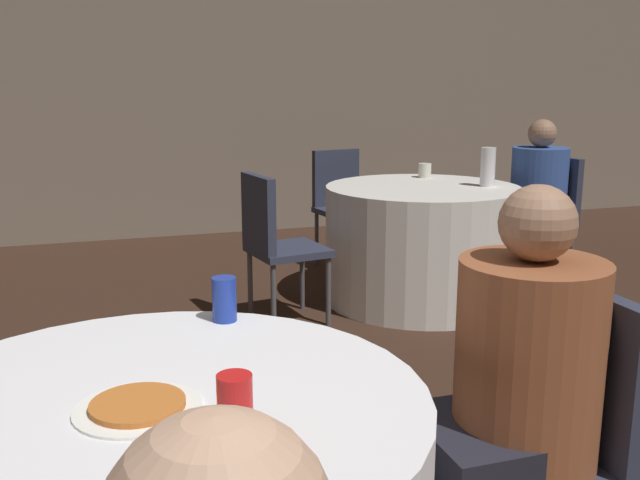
{
  "coord_description": "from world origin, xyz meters",
  "views": [
    {
      "loc": [
        -0.24,
        -1.37,
        1.37
      ],
      "look_at": [
        0.5,
        0.93,
        0.83
      ],
      "focal_mm": 40.0,
      "sensor_mm": 36.0,
      "label": 1
    }
  ],
  "objects_px": {
    "table_far": "(421,244)",
    "bottle_far": "(488,167)",
    "person_floral_shirt": "(503,409)",
    "person_blue_shirt": "(531,200)",
    "soda_can_red": "(235,406)",
    "chair_near_east": "(555,424)",
    "soda_can_blue": "(224,299)",
    "chair_far_west": "(273,236)",
    "chair_far_north": "(342,197)",
    "pizza_plate_near": "(138,406)",
    "chair_far_east": "(548,208)"
  },
  "relations": [
    {
      "from": "table_far",
      "to": "bottle_far",
      "type": "distance_m",
      "value": 0.63
    },
    {
      "from": "person_floral_shirt",
      "to": "person_blue_shirt",
      "type": "height_order",
      "value": "person_floral_shirt"
    },
    {
      "from": "soda_can_red",
      "to": "chair_near_east",
      "type": "bearing_deg",
      "value": 13.82
    },
    {
      "from": "soda_can_blue",
      "to": "chair_far_west",
      "type": "bearing_deg",
      "value": 72.27
    },
    {
      "from": "person_blue_shirt",
      "to": "bottle_far",
      "type": "relative_size",
      "value": 4.67
    },
    {
      "from": "table_far",
      "to": "chair_far_north",
      "type": "bearing_deg",
      "value": 100.28
    },
    {
      "from": "table_far",
      "to": "bottle_far",
      "type": "xyz_separation_m",
      "value": [
        0.38,
        -0.12,
        0.49
      ]
    },
    {
      "from": "pizza_plate_near",
      "to": "soda_can_red",
      "type": "xyz_separation_m",
      "value": [
        0.16,
        -0.17,
        0.05
      ]
    },
    {
      "from": "chair_far_east",
      "to": "pizza_plate_near",
      "type": "height_order",
      "value": "chair_far_east"
    },
    {
      "from": "chair_far_west",
      "to": "chair_far_east",
      "type": "bearing_deg",
      "value": 88.81
    },
    {
      "from": "chair_far_east",
      "to": "soda_can_blue",
      "type": "distance_m",
      "value": 3.48
    },
    {
      "from": "chair_far_north",
      "to": "soda_can_red",
      "type": "distance_m",
      "value": 4.1
    },
    {
      "from": "chair_near_east",
      "to": "bottle_far",
      "type": "relative_size",
      "value": 3.6
    },
    {
      "from": "chair_near_east",
      "to": "chair_far_east",
      "type": "distance_m",
      "value": 3.29
    },
    {
      "from": "chair_far_north",
      "to": "chair_far_west",
      "type": "xyz_separation_m",
      "value": [
        -0.82,
        -1.17,
        0.0
      ]
    },
    {
      "from": "chair_near_east",
      "to": "chair_far_east",
      "type": "height_order",
      "value": "same"
    },
    {
      "from": "chair_near_east",
      "to": "person_blue_shirt",
      "type": "bearing_deg",
      "value": -33.16
    },
    {
      "from": "chair_far_east",
      "to": "person_blue_shirt",
      "type": "relative_size",
      "value": 0.77
    },
    {
      "from": "soda_can_red",
      "to": "chair_far_west",
      "type": "bearing_deg",
      "value": 74.47
    },
    {
      "from": "chair_far_west",
      "to": "pizza_plate_near",
      "type": "height_order",
      "value": "chair_far_west"
    },
    {
      "from": "chair_far_east",
      "to": "soda_can_red",
      "type": "distance_m",
      "value": 4.01
    },
    {
      "from": "chair_far_north",
      "to": "soda_can_blue",
      "type": "relative_size",
      "value": 7.09
    },
    {
      "from": "table_far",
      "to": "chair_far_west",
      "type": "relative_size",
      "value": 1.4
    },
    {
      "from": "pizza_plate_near",
      "to": "chair_near_east",
      "type": "bearing_deg",
      "value": 2.35
    },
    {
      "from": "chair_far_east",
      "to": "chair_far_north",
      "type": "distance_m",
      "value": 1.48
    },
    {
      "from": "chair_near_east",
      "to": "chair_far_west",
      "type": "distance_m",
      "value": 2.41
    },
    {
      "from": "chair_far_west",
      "to": "person_blue_shirt",
      "type": "relative_size",
      "value": 0.77
    },
    {
      "from": "person_floral_shirt",
      "to": "pizza_plate_near",
      "type": "height_order",
      "value": "person_floral_shirt"
    },
    {
      "from": "soda_can_blue",
      "to": "bottle_far",
      "type": "height_order",
      "value": "bottle_far"
    },
    {
      "from": "person_floral_shirt",
      "to": "soda_can_blue",
      "type": "distance_m",
      "value": 0.78
    },
    {
      "from": "chair_far_east",
      "to": "person_floral_shirt",
      "type": "bearing_deg",
      "value": 135.79
    },
    {
      "from": "person_blue_shirt",
      "to": "pizza_plate_near",
      "type": "bearing_deg",
      "value": 127.51
    },
    {
      "from": "chair_far_east",
      "to": "bottle_far",
      "type": "relative_size",
      "value": 3.6
    },
    {
      "from": "person_floral_shirt",
      "to": "pizza_plate_near",
      "type": "distance_m",
      "value": 0.88
    },
    {
      "from": "chair_far_east",
      "to": "pizza_plate_near",
      "type": "bearing_deg",
      "value": 126.17
    },
    {
      "from": "chair_far_west",
      "to": "soda_can_red",
      "type": "bearing_deg",
      "value": -25.13
    },
    {
      "from": "pizza_plate_near",
      "to": "soda_can_blue",
      "type": "relative_size",
      "value": 2.09
    },
    {
      "from": "chair_near_east",
      "to": "chair_far_north",
      "type": "relative_size",
      "value": 1.0
    },
    {
      "from": "person_floral_shirt",
      "to": "soda_can_blue",
      "type": "relative_size",
      "value": 9.32
    },
    {
      "from": "person_floral_shirt",
      "to": "pizza_plate_near",
      "type": "relative_size",
      "value": 4.46
    },
    {
      "from": "chair_near_east",
      "to": "chair_far_east",
      "type": "relative_size",
      "value": 1.0
    },
    {
      "from": "chair_far_east",
      "to": "soda_can_red",
      "type": "bearing_deg",
      "value": 129.55
    },
    {
      "from": "chair_near_east",
      "to": "soda_can_red",
      "type": "bearing_deg",
      "value": 103.46
    },
    {
      "from": "pizza_plate_near",
      "to": "soda_can_red",
      "type": "relative_size",
      "value": 2.09
    },
    {
      "from": "chair_far_north",
      "to": "person_blue_shirt",
      "type": "distance_m",
      "value": 1.37
    },
    {
      "from": "chair_far_north",
      "to": "person_blue_shirt",
      "type": "xyz_separation_m",
      "value": [
        1.04,
        -0.89,
        0.06
      ]
    },
    {
      "from": "table_far",
      "to": "chair_near_east",
      "type": "bearing_deg",
      "value": -108.72
    },
    {
      "from": "chair_near_east",
      "to": "person_blue_shirt",
      "type": "height_order",
      "value": "person_blue_shirt"
    },
    {
      "from": "chair_far_east",
      "to": "person_blue_shirt",
      "type": "distance_m",
      "value": 0.16
    },
    {
      "from": "chair_far_west",
      "to": "soda_can_blue",
      "type": "xyz_separation_m",
      "value": [
        -0.63,
        -1.96,
        0.27
      ]
    }
  ]
}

